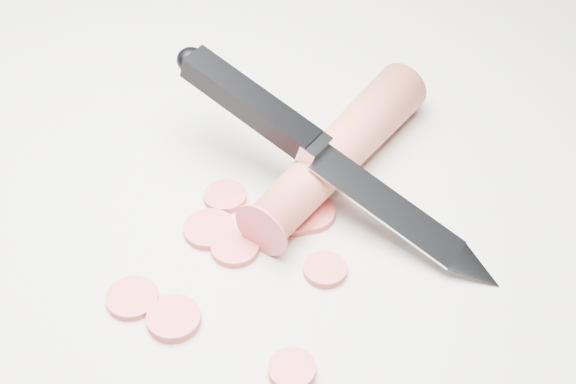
% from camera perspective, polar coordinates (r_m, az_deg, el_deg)
% --- Properties ---
extents(ground, '(2.40, 2.40, 0.00)m').
position_cam_1_polar(ground, '(0.57, -1.53, -1.62)').
color(ground, beige).
rests_on(ground, ground).
extents(carrot, '(0.08, 0.19, 0.04)m').
position_cam_1_polar(carrot, '(0.59, 3.64, 2.90)').
color(carrot, '#D25D42').
rests_on(carrot, ground).
extents(carrot_slice_0, '(0.03, 0.03, 0.01)m').
position_cam_1_polar(carrot_slice_0, '(0.51, -8.11, -8.89)').
color(carrot_slice_0, '#D84F51').
rests_on(carrot_slice_0, ground).
extents(carrot_slice_1, '(0.03, 0.03, 0.01)m').
position_cam_1_polar(carrot_slice_1, '(0.53, -11.01, -7.41)').
color(carrot_slice_1, '#D84F51').
rests_on(carrot_slice_1, ground).
extents(carrot_slice_2, '(0.04, 0.04, 0.01)m').
position_cam_1_polar(carrot_slice_2, '(0.56, 1.50, -1.48)').
color(carrot_slice_2, '#D84F51').
rests_on(carrot_slice_2, ground).
extents(carrot_slice_3, '(0.03, 0.03, 0.01)m').
position_cam_1_polar(carrot_slice_3, '(0.54, -3.79, -3.96)').
color(carrot_slice_3, '#D84F51').
rests_on(carrot_slice_3, ground).
extents(carrot_slice_4, '(0.04, 0.04, 0.01)m').
position_cam_1_polar(carrot_slice_4, '(0.56, 0.53, -1.70)').
color(carrot_slice_4, '#D84F51').
rests_on(carrot_slice_4, ground).
extents(carrot_slice_5, '(0.04, 0.04, 0.01)m').
position_cam_1_polar(carrot_slice_5, '(0.56, -5.62, -2.66)').
color(carrot_slice_5, '#D84F51').
rests_on(carrot_slice_5, ground).
extents(carrot_slice_6, '(0.03, 0.03, 0.01)m').
position_cam_1_polar(carrot_slice_6, '(0.48, 0.29, -12.54)').
color(carrot_slice_6, '#D84F51').
rests_on(carrot_slice_6, ground).
extents(carrot_slice_7, '(0.03, 0.03, 0.01)m').
position_cam_1_polar(carrot_slice_7, '(0.53, 2.66, -5.53)').
color(carrot_slice_7, '#D84F51').
rests_on(carrot_slice_7, ground).
extents(carrot_slice_8, '(0.03, 0.03, 0.01)m').
position_cam_1_polar(carrot_slice_8, '(0.58, -4.49, -0.33)').
color(carrot_slice_8, '#D84F51').
rests_on(carrot_slice_8, ground).
extents(kitchen_knife, '(0.27, 0.09, 0.08)m').
position_cam_1_polar(kitchen_knife, '(0.55, 3.20, 2.43)').
color(kitchen_knife, '#B5B7BB').
rests_on(kitchen_knife, ground).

